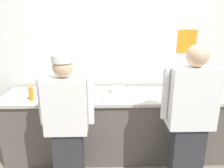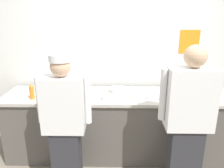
# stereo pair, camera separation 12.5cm
# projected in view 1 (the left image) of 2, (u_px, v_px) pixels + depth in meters

# --- Properties ---
(wall_back) EXTENTS (4.87, 0.11, 2.84)m
(wall_back) POSITION_uv_depth(u_px,v_px,m) (117.00, 52.00, 3.31)
(wall_back) COLOR silver
(wall_back) RESTS_ON ground
(prep_counter) EXTENTS (3.11, 0.71, 0.92)m
(prep_counter) POSITION_uv_depth(u_px,v_px,m) (118.00, 125.00, 3.14)
(prep_counter) COLOR #56514C
(prep_counter) RESTS_ON ground
(chef_near_left) EXTENTS (0.58, 0.24, 1.59)m
(chef_near_left) POSITION_uv_depth(u_px,v_px,m) (67.00, 124.00, 2.35)
(chef_near_left) COLOR #2D2D33
(chef_near_left) RESTS_ON ground
(chef_center) EXTENTS (0.62, 0.24, 1.70)m
(chef_center) POSITION_uv_depth(u_px,v_px,m) (190.00, 119.00, 2.34)
(chef_center) COLOR #2D2D33
(chef_center) RESTS_ON ground
(plate_stack_front) EXTENTS (0.23, 0.23, 0.08)m
(plate_stack_front) POSITION_uv_depth(u_px,v_px,m) (58.00, 94.00, 2.89)
(plate_stack_front) COLOR white
(plate_stack_front) RESTS_ON prep_counter
(plate_stack_rear) EXTENTS (0.23, 0.23, 0.06)m
(plate_stack_rear) POSITION_uv_depth(u_px,v_px,m) (118.00, 90.00, 3.10)
(plate_stack_rear) COLOR white
(plate_stack_rear) RESTS_ON prep_counter
(mixing_bowl_steel) EXTENTS (0.34, 0.34, 0.13)m
(mixing_bowl_steel) POSITION_uv_depth(u_px,v_px,m) (182.00, 87.00, 3.09)
(mixing_bowl_steel) COLOR #B7BABF
(mixing_bowl_steel) RESTS_ON prep_counter
(sheet_tray) EXTENTS (0.52, 0.39, 0.02)m
(sheet_tray) POSITION_uv_depth(u_px,v_px,m) (152.00, 94.00, 2.98)
(sheet_tray) COLOR #B7BABF
(sheet_tray) RESTS_ON prep_counter
(squeeze_bottle_primary) EXTENTS (0.06, 0.06, 0.21)m
(squeeze_bottle_primary) POSITION_uv_depth(u_px,v_px,m) (206.00, 89.00, 2.92)
(squeeze_bottle_primary) COLOR red
(squeeze_bottle_primary) RESTS_ON prep_counter
(squeeze_bottle_secondary) EXTENTS (0.06, 0.06, 0.20)m
(squeeze_bottle_secondary) POSITION_uv_depth(u_px,v_px,m) (31.00, 93.00, 2.78)
(squeeze_bottle_secondary) COLOR orange
(squeeze_bottle_secondary) RESTS_ON prep_counter
(ramekin_green_sauce) EXTENTS (0.10, 0.10, 0.04)m
(ramekin_green_sauce) POSITION_uv_depth(u_px,v_px,m) (132.00, 88.00, 3.18)
(ramekin_green_sauce) COLOR white
(ramekin_green_sauce) RESTS_ON prep_counter
(ramekin_orange_sauce) EXTENTS (0.09, 0.09, 0.04)m
(ramekin_orange_sauce) POSITION_uv_depth(u_px,v_px,m) (40.00, 92.00, 3.02)
(ramekin_orange_sauce) COLOR white
(ramekin_orange_sauce) RESTS_ON prep_counter
(ramekin_yellow_sauce) EXTENTS (0.09, 0.09, 0.05)m
(ramekin_yellow_sauce) POSITION_uv_depth(u_px,v_px,m) (106.00, 98.00, 2.82)
(ramekin_yellow_sauce) COLOR white
(ramekin_yellow_sauce) RESTS_ON prep_counter
(deli_cup) EXTENTS (0.09, 0.09, 0.09)m
(deli_cup) POSITION_uv_depth(u_px,v_px,m) (203.00, 86.00, 3.20)
(deli_cup) COLOR white
(deli_cup) RESTS_ON prep_counter
(chefs_knife) EXTENTS (0.27, 0.03, 0.02)m
(chefs_knife) POSITION_uv_depth(u_px,v_px,m) (90.00, 95.00, 2.98)
(chefs_knife) COLOR #B7BABF
(chefs_knife) RESTS_ON prep_counter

